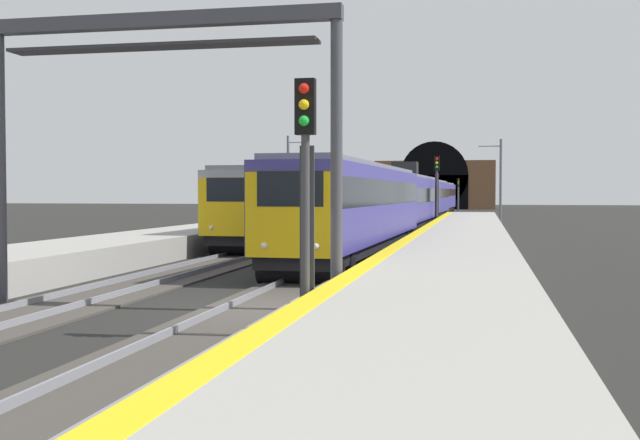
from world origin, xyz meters
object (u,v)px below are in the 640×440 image
at_px(railway_signal_near, 306,182).
at_px(overhead_signal_gantry, 160,85).
at_px(train_adjacent_platform, 326,200).
at_px(catenary_mast_far, 288,179).
at_px(catenary_mast_near, 500,181).
at_px(railway_signal_mid, 437,186).
at_px(railway_signal_far, 458,191).
at_px(train_main_approaching, 417,199).

bearing_deg(railway_signal_near, overhead_signal_gantry, -128.36).
distance_m(train_adjacent_platform, catenary_mast_far, 17.93).
bearing_deg(railway_signal_near, catenary_mast_near, 174.96).
relative_size(railway_signal_near, railway_signal_mid, 0.91).
xyz_separation_m(train_adjacent_platform, catenary_mast_far, (16.54, 6.70, 1.73)).
distance_m(railway_signal_near, railway_signal_mid, 44.00).
bearing_deg(overhead_signal_gantry, railway_signal_far, -2.65).
bearing_deg(train_main_approaching, catenary_mast_far, -106.36).
height_order(railway_signal_mid, overhead_signal_gantry, overhead_signal_gantry).
bearing_deg(railway_signal_mid, catenary_mast_near, 155.13).
bearing_deg(catenary_mast_far, train_main_approaching, -107.94).
distance_m(railway_signal_near, catenary_mast_near, 54.56).
distance_m(train_main_approaching, train_adjacent_platform, 13.70).
xyz_separation_m(railway_signal_near, catenary_mast_near, (54.34, -4.80, 0.76)).
distance_m(railway_signal_near, railway_signal_far, 98.36).
height_order(railway_signal_near, railway_signal_mid, railway_signal_mid).
height_order(train_main_approaching, catenary_mast_near, catenary_mast_near).
bearing_deg(catenary_mast_far, overhead_signal_gantry, -169.54).
height_order(train_adjacent_platform, overhead_signal_gantry, overhead_signal_gantry).
bearing_deg(overhead_signal_gantry, railway_signal_near, -128.36).
relative_size(overhead_signal_gantry, catenary_mast_near, 1.22).
height_order(train_main_approaching, catenary_mast_far, catenary_mast_far).
bearing_deg(train_adjacent_platform, railway_signal_far, 174.96).
xyz_separation_m(railway_signal_near, railway_signal_far, (98.36, -0.00, -0.11)).
relative_size(train_main_approaching, overhead_signal_gantry, 9.42).
distance_m(railway_signal_far, catenary_mast_far, 47.06).
xyz_separation_m(train_adjacent_platform, catenary_mast_near, (17.56, -11.70, 1.51)).
xyz_separation_m(railway_signal_mid, catenary_mast_near, (10.35, -4.80, 0.48)).
relative_size(train_adjacent_platform, railway_signal_near, 7.97).
height_order(catenary_mast_near, catenary_mast_far, catenary_mast_far).
bearing_deg(train_main_approaching, railway_signal_near, 3.76).
xyz_separation_m(train_main_approaching, catenary_mast_near, (4.81, -6.69, 1.50)).
height_order(train_adjacent_platform, catenary_mast_near, catenary_mast_near).
distance_m(train_adjacent_platform, railway_signal_far, 61.97).
distance_m(catenary_mast_near, catenary_mast_far, 18.43).
xyz_separation_m(train_adjacent_platform, railway_signal_near, (-36.78, -6.90, 0.74)).
xyz_separation_m(train_adjacent_platform, railway_signal_mid, (7.21, -6.90, 1.03)).
relative_size(train_adjacent_platform, overhead_signal_gantry, 4.39).
bearing_deg(overhead_signal_gantry, catenary_mast_far, 10.46).
bearing_deg(train_adjacent_platform, train_main_approaching, 159.92).
xyz_separation_m(railway_signal_mid, overhead_signal_gantry, (-40.51, 4.40, 2.13)).
distance_m(train_main_approaching, railway_signal_far, 48.86).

